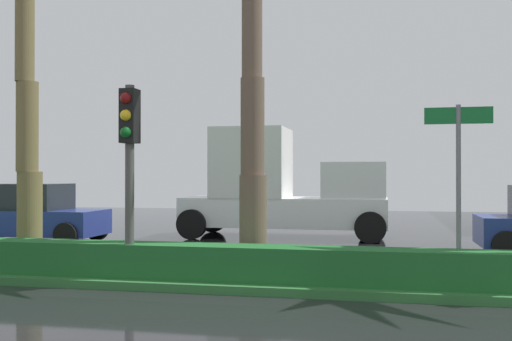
# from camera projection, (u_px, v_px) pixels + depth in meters

# --- Properties ---
(ground_plane) EXTENTS (90.00, 42.00, 0.10)m
(ground_plane) POSITION_uv_depth(u_px,v_px,m) (439.00, 276.00, 11.89)
(ground_plane) COLOR black
(median_strip) EXTENTS (85.50, 4.00, 0.15)m
(median_strip) POSITION_uv_depth(u_px,v_px,m) (444.00, 278.00, 10.91)
(median_strip) COLOR #2D6B33
(median_strip) RESTS_ON ground_plane
(median_hedge) EXTENTS (76.50, 0.70, 0.60)m
(median_hedge) POSITION_uv_depth(u_px,v_px,m) (453.00, 270.00, 9.55)
(median_hedge) COLOR #1E6028
(median_hedge) RESTS_ON median_strip
(traffic_signal_median_left) EXTENTS (0.28, 0.43, 3.42)m
(traffic_signal_median_left) POSITION_uv_depth(u_px,v_px,m) (129.00, 145.00, 10.48)
(traffic_signal_median_left) COLOR #4C4C47
(traffic_signal_median_left) RESTS_ON median_strip
(street_name_sign) EXTENTS (1.10, 0.08, 3.00)m
(street_name_sign) POSITION_uv_depth(u_px,v_px,m) (458.00, 169.00, 9.90)
(street_name_sign) COLOR slate
(street_name_sign) RESTS_ON median_strip
(car_in_traffic_leading) EXTENTS (4.30, 2.02, 1.72)m
(car_in_traffic_leading) POSITION_uv_depth(u_px,v_px,m) (29.00, 214.00, 17.38)
(car_in_traffic_leading) COLOR navy
(car_in_traffic_leading) RESTS_ON ground_plane
(box_truck_lead) EXTENTS (6.40, 2.64, 3.46)m
(box_truck_lead) POSITION_uv_depth(u_px,v_px,m) (282.00, 188.00, 18.83)
(box_truck_lead) COLOR white
(box_truck_lead) RESTS_ON ground_plane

